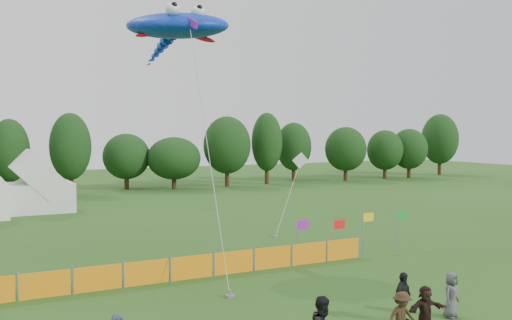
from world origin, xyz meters
name	(u,v)px	position (x,y,z in m)	size (l,w,h in m)	color
treeline	(95,152)	(1.61, 44.93, 4.18)	(104.57, 8.78, 8.36)	#382314
tent_right	(38,188)	(-5.33, 32.95, 1.86)	(5.23, 4.19, 3.69)	silver
barrier_fence	(170,270)	(-2.95, 8.27, 0.50)	(19.90, 0.06, 1.00)	orange
flag_row	(352,228)	(7.21, 9.09, 1.34)	(6.73, 0.55, 2.07)	gray
spectator_c	(402,317)	(0.97, -1.65, 0.79)	(1.02, 0.58, 1.57)	#322114
spectator_d	(403,297)	(2.26, -0.24, 0.85)	(0.99, 0.41, 1.70)	black
spectator_e	(451,295)	(4.09, -0.61, 0.79)	(0.77, 0.50, 1.57)	#4B4A4F
spectator_f	(425,310)	(2.19, -1.36, 0.76)	(1.41, 0.45, 1.52)	black
stingray_kite	(176,28)	(-0.62, 13.82, 11.73)	(6.57, 15.63, 12.71)	#0E36D2
small_kite_white	(295,177)	(10.73, 20.46, 3.05)	(7.15, 7.68, 4.76)	white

